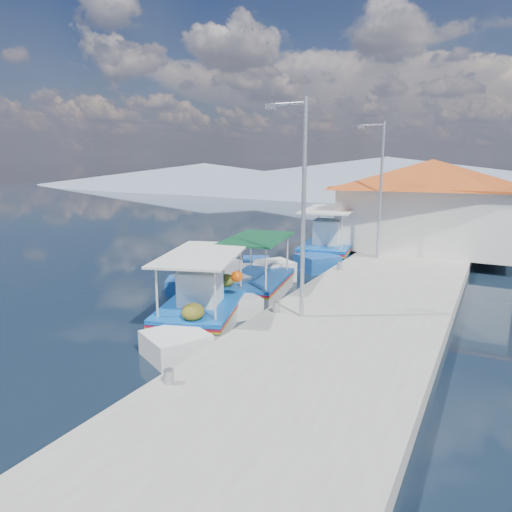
% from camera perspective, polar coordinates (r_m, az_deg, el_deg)
% --- Properties ---
extents(ground, '(160.00, 160.00, 0.00)m').
position_cam_1_polar(ground, '(14.39, -15.09, -8.56)').
color(ground, black).
rests_on(ground, ground).
extents(quay, '(5.00, 44.00, 0.50)m').
position_cam_1_polar(quay, '(16.81, 14.92, -4.68)').
color(quay, '#A2A097').
rests_on(quay, ground).
extents(bollards, '(0.20, 17.20, 0.30)m').
position_cam_1_polar(bollards, '(16.58, 7.31, -3.17)').
color(bollards, '#A5A8AD').
rests_on(bollards, quay).
extents(main_caique, '(3.55, 6.90, 2.39)m').
position_cam_1_polar(main_caique, '(14.41, -6.20, -6.24)').
color(main_caique, silver).
rests_on(main_caique, ground).
extents(caique_green_canopy, '(2.62, 6.32, 2.40)m').
position_cam_1_polar(caique_green_canopy, '(17.05, 0.37, -3.66)').
color(caique_green_canopy, silver).
rests_on(caique_green_canopy, ground).
extents(caique_blue_hull, '(2.65, 5.27, 0.98)m').
position_cam_1_polar(caique_blue_hull, '(18.74, -4.22, -2.56)').
color(caique_blue_hull, '#184892').
rests_on(caique_blue_hull, ground).
extents(caique_far, '(3.10, 7.81, 2.77)m').
position_cam_1_polar(caique_far, '(23.66, 8.93, 0.97)').
color(caique_far, '#184892').
rests_on(caique_far, ground).
extents(harbor_building, '(10.49, 10.49, 4.40)m').
position_cam_1_polar(harbor_building, '(25.07, 20.61, 6.20)').
color(harbor_building, silver).
rests_on(harbor_building, quay).
extents(lamp_post_near, '(1.21, 0.14, 6.00)m').
position_cam_1_polar(lamp_post_near, '(12.78, 5.50, 7.01)').
color(lamp_post_near, '#A5A8AD').
rests_on(lamp_post_near, quay).
extents(lamp_post_far, '(1.21, 0.14, 6.00)m').
position_cam_1_polar(lamp_post_far, '(21.36, 14.85, 8.60)').
color(lamp_post_far, '#A5A8AD').
rests_on(lamp_post_far, quay).
extents(mountain_ridge, '(171.40, 96.00, 5.50)m').
position_cam_1_polar(mountain_ridge, '(65.90, 25.62, 8.20)').
color(mountain_ridge, slate).
rests_on(mountain_ridge, ground).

